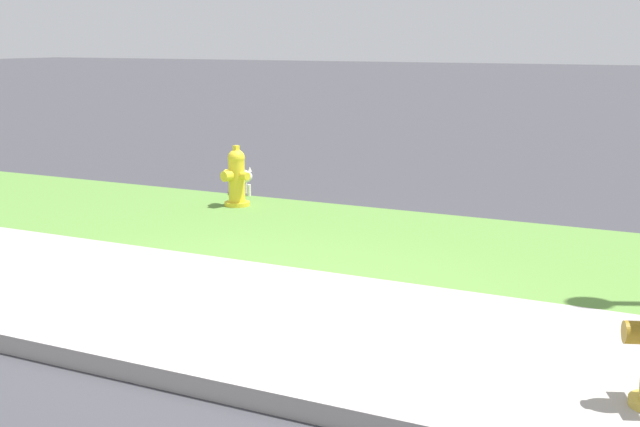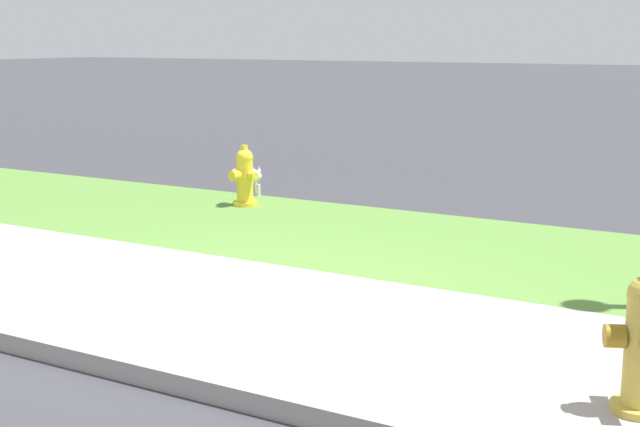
{
  "view_description": "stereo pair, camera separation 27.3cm",
  "coord_description": "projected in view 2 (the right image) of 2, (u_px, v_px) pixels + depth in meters",
  "views": [
    {
      "loc": [
        3.39,
        -4.99,
        1.88
      ],
      "look_at": [
        -0.13,
        1.61,
        0.4
      ],
      "focal_mm": 50.0,
      "sensor_mm": 36.0,
      "label": 1
    },
    {
      "loc": [
        3.63,
        -4.86,
        1.88
      ],
      "look_at": [
        -0.13,
        1.61,
        0.4
      ],
      "focal_mm": 50.0,
      "sensor_mm": 36.0,
      "label": 2
    }
  ],
  "objects": [
    {
      "name": "ground_plane",
      "position": [
        222.0,
        309.0,
        6.27
      ],
      "size": [
        120.0,
        120.0,
        0.0
      ],
      "primitive_type": "plane",
      "color": "#38383D"
    },
    {
      "name": "small_white_dog",
      "position": [
        253.0,
        177.0,
        10.77
      ],
      "size": [
        0.39,
        0.39,
        0.38
      ],
      "rotation": [
        0.0,
        0.0,
        5.5
      ],
      "color": "silver",
      "rests_on": "ground"
    },
    {
      "name": "fire_hydrant_at_driveway",
      "position": [
        244.0,
        177.0,
        10.08
      ],
      "size": [
        0.38,
        0.35,
        0.69
      ],
      "rotation": [
        0.0,
        0.0,
        2.88
      ],
      "color": "yellow",
      "rests_on": "ground"
    },
    {
      "name": "grass_verge",
      "position": [
        383.0,
        238.0,
        8.47
      ],
      "size": [
        18.0,
        2.75,
        0.01
      ],
      "primitive_type": "cube",
      "color": "#568438",
      "rests_on": "ground"
    },
    {
      "name": "sidewalk_pavement",
      "position": [
        221.0,
        308.0,
        6.27
      ],
      "size": [
        18.0,
        2.43,
        0.01
      ],
      "primitive_type": "cube",
      "color": "#9E9993",
      "rests_on": "ground"
    },
    {
      "name": "street_curb",
      "position": [
        88.0,
        357.0,
        5.16
      ],
      "size": [
        18.0,
        0.16,
        0.12
      ],
      "primitive_type": "cube",
      "color": "#9E9993",
      "rests_on": "ground"
    }
  ]
}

